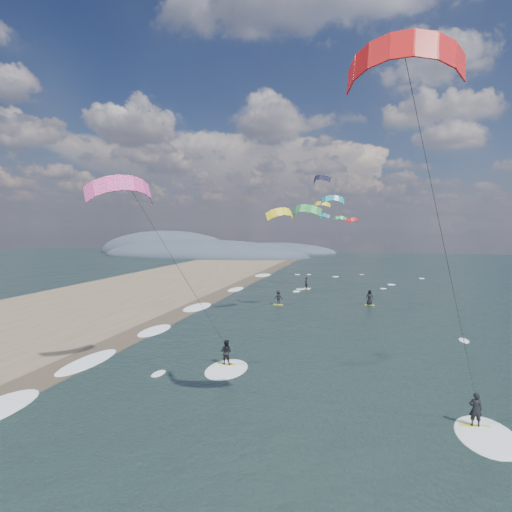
# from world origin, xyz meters

# --- Properties ---
(ground) EXTENTS (260.00, 260.00, 0.00)m
(ground) POSITION_xyz_m (0.00, 0.00, 0.00)
(ground) COLOR black
(ground) RESTS_ON ground
(wet_sand_strip) EXTENTS (3.00, 240.00, 0.00)m
(wet_sand_strip) POSITION_xyz_m (-12.00, 10.00, 0.00)
(wet_sand_strip) COLOR #382D23
(wet_sand_strip) RESTS_ON ground
(coastal_hills) EXTENTS (80.00, 41.00, 15.00)m
(coastal_hills) POSITION_xyz_m (-44.84, 107.86, 0.00)
(coastal_hills) COLOR #3D4756
(coastal_hills) RESTS_ON ground
(kitesurfer_near_a) EXTENTS (7.61, 8.41, 16.08)m
(kitesurfer_near_a) POSITION_xyz_m (8.85, -2.57, 11.94)
(kitesurfer_near_a) COLOR #CFDA26
(kitesurfer_near_a) RESTS_ON ground
(kitesurfer_near_b) EXTENTS (6.88, 9.22, 12.68)m
(kitesurfer_near_b) POSITION_xyz_m (-4.30, 3.49, 8.02)
(kitesurfer_near_b) COLOR #CFDA26
(kitesurfer_near_b) RESTS_ON ground
(far_kitesurfers) EXTENTS (11.48, 13.50, 1.80)m
(far_kitesurfers) POSITION_xyz_m (1.13, 33.24, 0.87)
(far_kitesurfers) COLOR #CFDA26
(far_kitesurfers) RESTS_ON ground
(bg_kite_field) EXTENTS (10.61, 69.98, 7.79)m
(bg_kite_field) POSITION_xyz_m (0.10, 57.89, 12.51)
(bg_kite_field) COLOR green
(bg_kite_field) RESTS_ON ground
(shoreline_surf) EXTENTS (2.40, 79.40, 0.11)m
(shoreline_surf) POSITION_xyz_m (-10.80, 14.75, 0.00)
(shoreline_surf) COLOR white
(shoreline_surf) RESTS_ON ground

